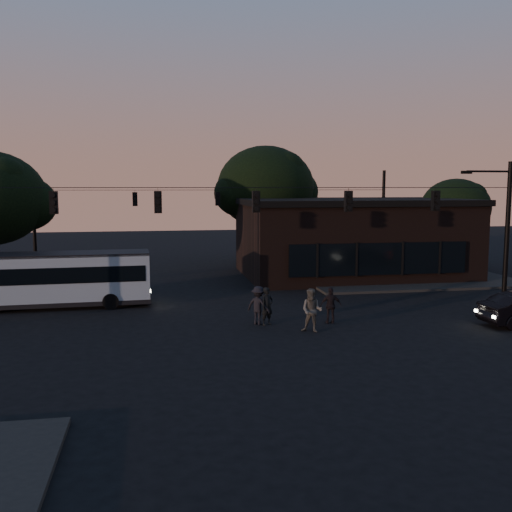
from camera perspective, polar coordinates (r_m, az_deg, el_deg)
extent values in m
plane|color=black|center=(23.52, 1.75, -8.44)|extent=(120.00, 120.00, 0.00)
cube|color=black|center=(40.33, 14.42, -2.07)|extent=(14.00, 10.00, 0.15)
cube|color=black|center=(40.74, 9.51, 1.58)|extent=(15.00, 10.00, 5.00)
cube|color=black|center=(40.58, 9.59, 5.38)|extent=(15.40, 10.40, 0.40)
cube|color=black|center=(36.07, 12.23, -0.28)|extent=(11.50, 0.18, 2.00)
cylinder|color=black|center=(45.23, 0.95, 1.57)|extent=(0.44, 0.44, 4.00)
ellipsoid|color=black|center=(45.03, 0.96, 6.89)|extent=(7.60, 7.60, 6.46)
cylinder|color=black|center=(46.40, 19.17, 0.70)|extent=(0.44, 0.44, 3.00)
ellipsoid|color=black|center=(46.19, 19.32, 4.58)|extent=(5.20, 5.20, 4.42)
cylinder|color=black|center=(31.71, 23.81, 1.85)|extent=(0.24, 0.24, 7.50)
cylinder|color=black|center=(26.60, 0.00, 6.86)|extent=(26.00, 0.03, 0.03)
cube|color=black|center=(26.54, -19.58, 5.05)|extent=(0.34, 0.30, 1.00)
cube|color=black|center=(26.19, -9.78, 5.33)|extent=(0.34, 0.30, 1.00)
cube|color=black|center=(26.61, 0.00, 5.46)|extent=(0.34, 0.30, 1.00)
cube|color=black|center=(27.77, 9.22, 5.43)|extent=(0.34, 0.30, 1.00)
cube|color=black|center=(29.57, 17.51, 5.29)|extent=(0.34, 0.30, 1.00)
cylinder|color=black|center=(43.06, -21.32, 3.16)|extent=(0.24, 0.24, 7.50)
cylinder|color=black|center=(45.82, 12.58, 3.66)|extent=(0.24, 0.24, 7.50)
cylinder|color=black|center=(42.45, -3.86, 6.61)|extent=(26.00, 0.03, 0.03)
cube|color=black|center=(42.21, -12.01, 5.59)|extent=(0.34, 0.30, 1.00)
cube|color=black|center=(42.45, -3.85, 5.73)|extent=(0.34, 0.30, 1.00)
cube|color=black|center=(43.53, 4.06, 5.76)|extent=(0.34, 0.30, 1.00)
cube|color=#8194A4|center=(31.29, -19.83, -2.01)|extent=(10.08, 2.62, 2.37)
cube|color=black|center=(31.26, -19.85, -1.60)|extent=(9.68, 2.65, 0.82)
cube|color=black|center=(31.14, -19.92, 0.14)|extent=(10.08, 2.62, 0.14)
cube|color=black|center=(31.51, -19.74, -4.30)|extent=(10.18, 2.69, 0.23)
cylinder|color=black|center=(30.11, -14.34, -4.44)|extent=(0.83, 0.26, 0.82)
cylinder|color=black|center=(32.35, -14.20, -3.66)|extent=(0.83, 0.26, 0.82)
imported|color=black|center=(25.87, 1.13, -5.05)|extent=(0.75, 0.67, 1.73)
imported|color=#464540|center=(24.74, 5.61, -5.44)|extent=(1.16, 1.08, 1.90)
imported|color=black|center=(26.43, 7.50, -4.92)|extent=(1.02, 0.51, 1.67)
imported|color=black|center=(25.99, 0.23, -4.96)|extent=(1.29, 1.24, 1.76)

